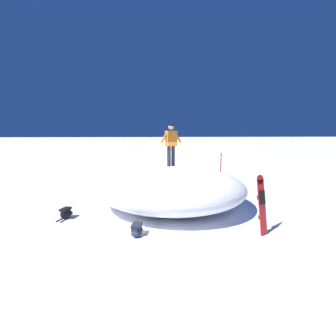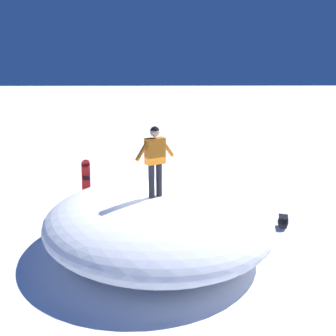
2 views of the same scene
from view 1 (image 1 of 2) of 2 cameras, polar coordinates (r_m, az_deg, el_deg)
The scene contains 7 objects.
ground at distance 9.01m, azimuth 2.02°, elevation -9.67°, with size 240.00×240.00×0.00m, color white.
snow_mound at distance 8.90m, azimuth 0.65°, elevation -4.75°, with size 5.72×5.19×1.54m, color white.
snowboarder_standing at distance 8.99m, azimuth 0.78°, elevation 6.72°, with size 0.92×0.56×1.66m.
snowboard_primary_upright at distance 7.01m, azimuth 22.41°, elevation -8.31°, with size 0.37×0.38×1.70m.
backpack_near at distance 6.69m, azimuth -7.86°, elevation -15.02°, with size 0.38×0.66×0.33m.
backpack_far at distance 8.55m, azimuth -24.17°, elevation -10.23°, with size 0.43×0.67×0.36m.
trail_marker_pole at distance 14.16m, azimuth 13.08°, elevation 0.59°, with size 0.10×0.10×1.64m.
Camera 1 is at (0.99, 8.48, 2.89)m, focal length 24.33 mm.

